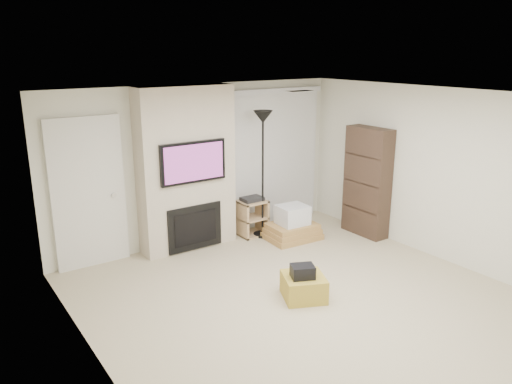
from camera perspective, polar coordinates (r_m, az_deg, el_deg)
floor at (r=6.28m, az=6.41°, el=-12.68°), size 5.00×5.50×0.00m
ceiling at (r=5.53m, az=7.22°, el=10.67°), size 5.00×5.50×0.00m
wall_back at (r=7.97m, az=-6.37°, el=3.22°), size 5.00×0.00×2.50m
wall_left at (r=4.62m, az=-17.41°, el=-7.10°), size 0.00×5.50×2.50m
wall_right at (r=7.62m, az=21.06°, el=1.63°), size 0.00×5.50×2.50m
hvac_vent at (r=6.40m, az=5.09°, el=11.42°), size 0.35×0.18×0.01m
ottoman at (r=6.36m, az=5.46°, el=-10.74°), size 0.66×0.66×0.30m
black_bag at (r=6.21m, az=5.35°, el=-9.03°), size 0.35×0.32×0.16m
fireplace_wall at (r=7.64m, az=-7.91°, el=2.49°), size 1.50×0.47×2.50m
entry_door at (r=7.34m, az=-18.61°, el=-0.24°), size 1.02×0.11×2.14m
vertical_blinds at (r=8.66m, az=1.97°, el=4.50°), size 1.98×0.10×2.37m
floor_lamp at (r=7.95m, az=0.79°, el=6.12°), size 0.31×0.31×2.08m
av_stand at (r=8.29m, az=-0.44°, el=-2.67°), size 0.45×0.38×0.66m
box_stack at (r=8.19m, az=4.17°, el=-3.92°), size 0.88×0.69×0.57m
bookshelf at (r=8.40m, az=12.59°, el=1.13°), size 0.30×0.80×1.80m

